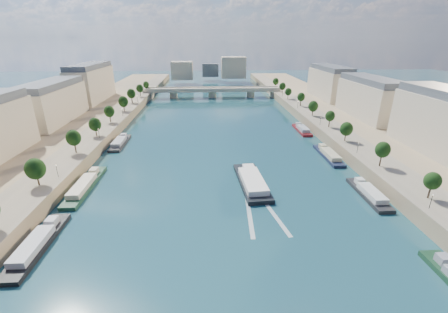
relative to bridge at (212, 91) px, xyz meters
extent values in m
plane|color=#0C3337|center=(0.00, -130.94, -5.08)|extent=(700.00, 700.00, 0.00)
cube|color=#9E8460|center=(-72.00, -130.94, -2.58)|extent=(44.00, 520.00, 5.00)
cube|color=#9E8460|center=(72.00, -130.94, -2.58)|extent=(44.00, 520.00, 5.00)
cube|color=gray|center=(-57.00, -130.94, -0.03)|extent=(14.00, 520.00, 0.10)
cube|color=gray|center=(57.00, -130.94, -0.03)|extent=(14.00, 520.00, 0.10)
cylinder|color=#382B1E|center=(-55.00, -164.94, 1.83)|extent=(0.50, 0.50, 3.82)
ellipsoid|color=black|center=(-55.00, -164.94, 5.42)|extent=(4.80, 4.80, 5.52)
cylinder|color=#382B1E|center=(-55.00, -140.94, 1.83)|extent=(0.50, 0.50, 3.82)
ellipsoid|color=black|center=(-55.00, -140.94, 5.42)|extent=(4.80, 4.80, 5.52)
cylinder|color=#382B1E|center=(-55.00, -116.94, 1.83)|extent=(0.50, 0.50, 3.82)
ellipsoid|color=black|center=(-55.00, -116.94, 5.42)|extent=(4.80, 4.80, 5.52)
cylinder|color=#382B1E|center=(-55.00, -92.94, 1.83)|extent=(0.50, 0.50, 3.82)
ellipsoid|color=black|center=(-55.00, -92.94, 5.42)|extent=(4.80, 4.80, 5.52)
cylinder|color=#382B1E|center=(-55.00, -68.94, 1.83)|extent=(0.50, 0.50, 3.82)
ellipsoid|color=black|center=(-55.00, -68.94, 5.42)|extent=(4.80, 4.80, 5.52)
cylinder|color=#382B1E|center=(-55.00, -44.94, 1.83)|extent=(0.50, 0.50, 3.82)
ellipsoid|color=black|center=(-55.00, -44.94, 5.42)|extent=(4.80, 4.80, 5.52)
cylinder|color=#382B1E|center=(-55.00, -20.94, 1.83)|extent=(0.50, 0.50, 3.82)
ellipsoid|color=black|center=(-55.00, -20.94, 5.42)|extent=(4.80, 4.80, 5.52)
cylinder|color=#382B1E|center=(-55.00, 3.06, 1.83)|extent=(0.50, 0.50, 3.82)
ellipsoid|color=black|center=(-55.00, 3.06, 5.42)|extent=(4.80, 4.80, 5.52)
cylinder|color=#382B1E|center=(55.00, -180.94, 1.83)|extent=(0.50, 0.50, 3.82)
ellipsoid|color=black|center=(55.00, -180.94, 5.42)|extent=(4.80, 4.80, 5.52)
cylinder|color=#382B1E|center=(55.00, -156.94, 1.83)|extent=(0.50, 0.50, 3.82)
ellipsoid|color=black|center=(55.00, -156.94, 5.42)|extent=(4.80, 4.80, 5.52)
cylinder|color=#382B1E|center=(55.00, -132.94, 1.83)|extent=(0.50, 0.50, 3.82)
ellipsoid|color=black|center=(55.00, -132.94, 5.42)|extent=(4.80, 4.80, 5.52)
cylinder|color=#382B1E|center=(55.00, -108.94, 1.83)|extent=(0.50, 0.50, 3.82)
ellipsoid|color=black|center=(55.00, -108.94, 5.42)|extent=(4.80, 4.80, 5.52)
cylinder|color=#382B1E|center=(55.00, -84.94, 1.83)|extent=(0.50, 0.50, 3.82)
ellipsoid|color=black|center=(55.00, -84.94, 5.42)|extent=(4.80, 4.80, 5.52)
cylinder|color=#382B1E|center=(55.00, -60.94, 1.83)|extent=(0.50, 0.50, 3.82)
ellipsoid|color=black|center=(55.00, -60.94, 5.42)|extent=(4.80, 4.80, 5.52)
cylinder|color=#382B1E|center=(55.00, -36.94, 1.83)|extent=(0.50, 0.50, 3.82)
ellipsoid|color=black|center=(55.00, -36.94, 5.42)|extent=(4.80, 4.80, 5.52)
cylinder|color=#382B1E|center=(55.00, -12.94, 1.83)|extent=(0.50, 0.50, 3.82)
ellipsoid|color=black|center=(55.00, -12.94, 5.42)|extent=(4.80, 4.80, 5.52)
cylinder|color=#382B1E|center=(55.00, 11.06, 1.83)|extent=(0.50, 0.50, 3.82)
ellipsoid|color=black|center=(55.00, 11.06, 5.42)|extent=(4.80, 4.80, 5.52)
cylinder|color=black|center=(-52.50, -160.94, 1.92)|extent=(0.14, 0.14, 4.00)
sphere|color=#FFE5B2|center=(-52.50, -160.94, 4.02)|extent=(0.36, 0.36, 0.36)
cylinder|color=black|center=(-52.50, -120.94, 1.92)|extent=(0.14, 0.14, 4.00)
sphere|color=#FFE5B2|center=(-52.50, -120.94, 4.02)|extent=(0.36, 0.36, 0.36)
cylinder|color=black|center=(-52.50, -80.94, 1.92)|extent=(0.14, 0.14, 4.00)
sphere|color=#FFE5B2|center=(-52.50, -80.94, 4.02)|extent=(0.36, 0.36, 0.36)
cylinder|color=black|center=(-52.50, -40.94, 1.92)|extent=(0.14, 0.14, 4.00)
sphere|color=#FFE5B2|center=(-52.50, -40.94, 4.02)|extent=(0.36, 0.36, 0.36)
cylinder|color=black|center=(52.50, -185.94, 1.92)|extent=(0.14, 0.14, 4.00)
sphere|color=#FFE5B2|center=(52.50, -185.94, 4.02)|extent=(0.36, 0.36, 0.36)
cylinder|color=black|center=(52.50, -145.94, 1.92)|extent=(0.14, 0.14, 4.00)
sphere|color=#FFE5B2|center=(52.50, -145.94, 4.02)|extent=(0.36, 0.36, 0.36)
cylinder|color=black|center=(52.50, -105.94, 1.92)|extent=(0.14, 0.14, 4.00)
sphere|color=#FFE5B2|center=(52.50, -105.94, 4.02)|extent=(0.36, 0.36, 0.36)
cylinder|color=black|center=(52.50, -65.94, 1.92)|extent=(0.14, 0.14, 4.00)
sphere|color=#FFE5B2|center=(52.50, -65.94, 4.02)|extent=(0.36, 0.36, 0.36)
cylinder|color=black|center=(52.50, -25.94, 1.92)|extent=(0.14, 0.14, 4.00)
sphere|color=#FFE5B2|center=(52.50, -25.94, 4.02)|extent=(0.36, 0.36, 0.36)
cube|color=beige|center=(-85.00, -89.94, 9.92)|extent=(16.00, 52.00, 20.00)
cube|color=#474C54|center=(-85.00, -89.94, 21.52)|extent=(14.72, 50.44, 3.20)
cube|color=beige|center=(-85.00, -31.94, 9.92)|extent=(16.00, 52.00, 20.00)
cube|color=#474C54|center=(-85.00, -31.94, 21.52)|extent=(14.72, 50.44, 3.20)
cube|color=beige|center=(85.00, -89.94, 9.92)|extent=(16.00, 52.00, 20.00)
cube|color=#474C54|center=(85.00, -89.94, 21.52)|extent=(14.72, 50.44, 3.20)
cube|color=beige|center=(85.00, -31.94, 9.92)|extent=(16.00, 52.00, 20.00)
cube|color=#474C54|center=(85.00, -31.94, 21.52)|extent=(14.72, 50.44, 3.20)
cube|color=beige|center=(-30.00, 79.06, 8.92)|extent=(22.00, 18.00, 18.00)
cube|color=beige|center=(25.00, 89.06, 10.92)|extent=(26.00, 20.00, 22.00)
cube|color=#474C54|center=(0.00, 104.06, 6.92)|extent=(18.00, 16.00, 14.00)
cube|color=#C1B79E|center=(0.00, 0.00, 1.12)|extent=(112.00, 11.00, 2.20)
cube|color=#C1B79E|center=(0.00, -5.00, 2.62)|extent=(112.00, 0.80, 0.90)
cube|color=#C1B79E|center=(0.00, 5.00, 2.62)|extent=(112.00, 0.80, 0.90)
cylinder|color=#C1B79E|center=(-32.00, 0.00, -2.58)|extent=(6.40, 6.40, 5.00)
cylinder|color=#C1B79E|center=(0.00, 0.00, -2.58)|extent=(6.40, 6.40, 5.00)
cylinder|color=#C1B79E|center=(32.00, 0.00, -2.58)|extent=(6.40, 6.40, 5.00)
cube|color=#C1B79E|center=(-52.00, 0.00, -2.58)|extent=(6.00, 12.00, 5.00)
cube|color=#C1B79E|center=(52.00, 0.00, -2.58)|extent=(6.00, 12.00, 5.00)
cube|color=black|center=(9.98, -159.43, -4.67)|extent=(10.03, 28.83, 2.02)
cube|color=white|center=(9.98, -161.70, -2.75)|extent=(7.89, 18.84, 1.82)
cube|color=white|center=(9.98, -150.92, -2.76)|extent=(4.27, 3.67, 1.80)
cube|color=silver|center=(6.78, -176.43, -5.06)|extent=(2.59, 26.03, 0.04)
cube|color=silver|center=(13.18, -176.43, -5.06)|extent=(6.11, 25.76, 0.04)
cube|color=black|center=(-45.50, -189.25, -4.78)|extent=(5.00, 25.03, 1.80)
cube|color=#B5B8C2|center=(-45.50, -191.25, -3.08)|extent=(4.10, 13.76, 1.60)
cube|color=#B5B8C2|center=(-45.50, -181.74, -2.98)|extent=(2.50, 3.00, 1.80)
cube|color=#19402B|center=(-45.50, -158.96, -4.78)|extent=(5.00, 29.34, 1.80)
cube|color=beige|center=(-45.50, -161.31, -3.08)|extent=(4.10, 16.14, 1.60)
cube|color=beige|center=(-45.50, -150.16, -2.98)|extent=(2.50, 3.52, 1.80)
cube|color=#28282B|center=(-45.50, -115.41, -4.78)|extent=(5.00, 22.82, 1.80)
cube|color=#9999A1|center=(-45.50, -117.23, -3.08)|extent=(4.10, 12.55, 1.60)
cube|color=#9999A1|center=(-45.50, -108.56, -2.98)|extent=(2.50, 2.74, 1.80)
cube|color=#93929A|center=(45.50, -201.27, -2.98)|extent=(2.50, 2.47, 1.80)
cube|color=#242426|center=(45.50, -169.85, -4.78)|extent=(5.00, 21.29, 1.80)
cube|color=silver|center=(45.50, -171.56, -3.08)|extent=(4.10, 11.71, 1.60)
cube|color=silver|center=(45.50, -163.47, -2.98)|extent=(2.50, 2.56, 1.80)
cube|color=#1A213B|center=(45.50, -136.56, -4.78)|extent=(5.00, 24.07, 1.80)
cube|color=beige|center=(45.50, -138.49, -3.08)|extent=(4.10, 13.24, 1.60)
cube|color=beige|center=(45.50, -129.34, -2.98)|extent=(2.50, 2.89, 1.80)
cube|color=maroon|center=(45.50, -99.63, -4.78)|extent=(5.00, 21.09, 1.80)
cube|color=#A4A9B0|center=(45.50, -101.32, -3.08)|extent=(4.10, 11.60, 1.60)
cube|color=#A4A9B0|center=(45.50, -93.30, -2.98)|extent=(2.50, 2.53, 1.80)
camera|label=1|loc=(-4.63, -250.02, 41.38)|focal=24.00mm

